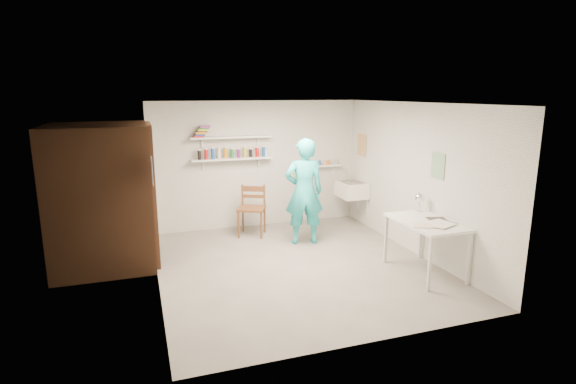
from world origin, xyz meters
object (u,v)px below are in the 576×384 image
object	(u,v)px
wooden_chair	(252,208)
belfast_sink	(352,190)
work_table	(425,247)
desk_lamp	(420,198)
man	(304,192)
wall_clock	(298,172)

from	to	relation	value
wooden_chair	belfast_sink	bearing A→B (deg)	26.07
work_table	wooden_chair	bearing A→B (deg)	127.36
work_table	desk_lamp	size ratio (longest dim) A/B	8.00
belfast_sink	desk_lamp	xyz separation A→B (m)	(0.08, -2.08, 0.30)
wooden_chair	work_table	bearing A→B (deg)	-27.98
man	desk_lamp	distance (m)	1.91
work_table	belfast_sink	bearing A→B (deg)	87.53
wooden_chair	work_table	distance (m)	3.15
desk_lamp	wooden_chair	bearing A→B (deg)	135.94
wall_clock	wooden_chair	world-z (taller)	wall_clock
belfast_sink	wall_clock	xyz separation A→B (m)	(-1.31, -0.53, 0.51)
man	work_table	world-z (taller)	man
wooden_chair	desk_lamp	world-z (taller)	desk_lamp
man	work_table	distance (m)	2.21
wall_clock	wooden_chair	xyz separation A→B (m)	(-0.71, 0.48, -0.71)
belfast_sink	desk_lamp	distance (m)	2.11
wall_clock	man	bearing A→B (deg)	-72.29
wall_clock	desk_lamp	size ratio (longest dim) A/B	2.23
belfast_sink	desk_lamp	world-z (taller)	desk_lamp
wall_clock	desk_lamp	xyz separation A→B (m)	(1.39, -1.55, -0.21)
man	wooden_chair	bearing A→B (deg)	-34.52
man	belfast_sink	bearing A→B (deg)	-140.70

